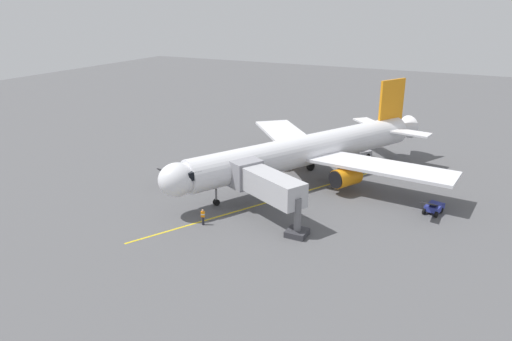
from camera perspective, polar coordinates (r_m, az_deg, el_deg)
The scene contains 10 objects.
ground_plane at distance 63.45m, azimuth 6.72°, elevation -0.64°, with size 220.00×220.00×0.00m, color #565659.
apron_lead_in_line at distance 56.59m, azimuth 3.82°, elevation -3.08°, with size 0.24×40.00×0.01m, color yellow.
airplane at distance 60.68m, azimuth 6.36°, elevation 2.42°, with size 31.43×37.37×11.50m.
jet_bridge at distance 50.02m, azimuth 0.82°, elevation -1.50°, with size 10.98×7.33×5.40m.
ground_crew_marshaller at distance 49.47m, azimuth -6.33°, elevation -5.49°, with size 0.46×0.37×1.71m.
belt_loader_near_nose at distance 55.24m, azimuth 20.33°, elevation -4.10°, with size 2.19×4.73×2.32m.
belt_loader_portside at distance 61.52m, azimuth -8.75°, elevation -0.69°, with size 3.17×4.62×2.32m.
belt_loader_starboard_side at distance 72.28m, azimuth 12.42°, elevation 2.14°, with size 3.69×4.39×2.32m.
safety_cone_nose_left at distance 60.52m, azimuth -6.52°, elevation -1.37°, with size 0.32×0.32×0.55m, color #F2590F.
safety_cone_nose_right at distance 65.31m, azimuth -6.58°, elevation 0.21°, with size 0.32×0.32×0.55m, color #F2590F.
Camera 1 is at (-20.23, 56.13, 21.61)m, focal length 33.68 mm.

